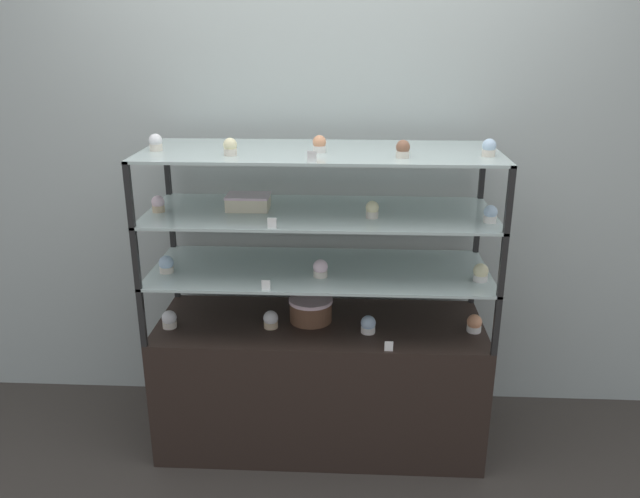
{
  "coord_description": "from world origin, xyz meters",
  "views": [
    {
      "loc": [
        0.13,
        -2.59,
        1.89
      ],
      "look_at": [
        0.0,
        0.0,
        0.98
      ],
      "focal_mm": 35.0,
      "sensor_mm": 36.0,
      "label": 1
    }
  ],
  "objects": [
    {
      "name": "cupcake_5",
      "position": [
        0.01,
        -0.09,
        0.92
      ],
      "size": [
        0.06,
        0.06,
        0.08
      ],
      "color": "beige",
      "rests_on": "display_riser_lower"
    },
    {
      "name": "cupcake_4",
      "position": [
        -0.67,
        -0.08,
        0.92
      ],
      "size": [
        0.06,
        0.06,
        0.08
      ],
      "color": "beige",
      "rests_on": "display_riser_lower"
    },
    {
      "name": "cupcake_1",
      "position": [
        -0.22,
        -0.06,
        0.66
      ],
      "size": [
        0.07,
        0.07,
        0.08
      ],
      "color": "#CCB28C",
      "rests_on": "display_base"
    },
    {
      "name": "back_wall",
      "position": [
        0.0,
        0.42,
        1.3
      ],
      "size": [
        8.0,
        0.05,
        2.6
      ],
      "color": "#A8B2AD",
      "rests_on": "ground_plane"
    },
    {
      "name": "cupcake_14",
      "position": [
        0.68,
        -0.1,
        1.45
      ],
      "size": [
        0.06,
        0.06,
        0.07
      ],
      "color": "beige",
      "rests_on": "display_riser_upper"
    },
    {
      "name": "price_tag_1",
      "position": [
        -0.21,
        -0.26,
        0.91
      ],
      "size": [
        0.04,
        0.0,
        0.04
      ],
      "color": "white",
      "rests_on": "display_riser_lower"
    },
    {
      "name": "cupcake_7",
      "position": [
        -0.7,
        -0.04,
        1.18
      ],
      "size": [
        0.06,
        0.06,
        0.07
      ],
      "color": "#CCB28C",
      "rests_on": "display_riser_middle"
    },
    {
      "name": "ground_plane",
      "position": [
        0.0,
        0.0,
        0.0
      ],
      "size": [
        20.0,
        20.0,
        0.0
      ],
      "primitive_type": "plane",
      "color": "#38332D"
    },
    {
      "name": "cupcake_12",
      "position": [
        -0.0,
        -0.05,
        1.45
      ],
      "size": [
        0.06,
        0.06,
        0.07
      ],
      "color": "white",
      "rests_on": "display_riser_upper"
    },
    {
      "name": "display_riser_upper",
      "position": [
        0.0,
        0.0,
        1.4
      ],
      "size": [
        1.5,
        0.55,
        0.27
      ],
      "color": "black",
      "rests_on": "display_riser_middle"
    },
    {
      "name": "cupcake_3",
      "position": [
        0.69,
        -0.05,
        0.66
      ],
      "size": [
        0.07,
        0.07,
        0.08
      ],
      "color": "white",
      "rests_on": "display_base"
    },
    {
      "name": "cupcake_11",
      "position": [
        -0.35,
        -0.13,
        1.45
      ],
      "size": [
        0.06,
        0.06,
        0.07
      ],
      "color": "beige",
      "rests_on": "display_riser_upper"
    },
    {
      "name": "cupcake_13",
      "position": [
        0.33,
        -0.14,
        1.45
      ],
      "size": [
        0.06,
        0.06,
        0.07
      ],
      "color": "beige",
      "rests_on": "display_riser_upper"
    },
    {
      "name": "cupcake_0",
      "position": [
        -0.68,
        -0.08,
        0.66
      ],
      "size": [
        0.07,
        0.07,
        0.08
      ],
      "color": "beige",
      "rests_on": "display_base"
    },
    {
      "name": "cupcake_6",
      "position": [
        0.69,
        -0.11,
        0.92
      ],
      "size": [
        0.06,
        0.06,
        0.08
      ],
      "color": "white",
      "rests_on": "display_riser_lower"
    },
    {
      "name": "cupcake_8",
      "position": [
        0.22,
        -0.08,
        1.18
      ],
      "size": [
        0.06,
        0.06,
        0.07
      ],
      "color": "beige",
      "rests_on": "display_riser_middle"
    },
    {
      "name": "cupcake_10",
      "position": [
        -0.68,
        -0.04,
        1.45
      ],
      "size": [
        0.06,
        0.06,
        0.07
      ],
      "color": "beige",
      "rests_on": "display_riser_upper"
    },
    {
      "name": "price_tag_0",
      "position": [
        0.3,
        -0.26,
        0.64
      ],
      "size": [
        0.04,
        0.0,
        0.04
      ],
      "color": "white",
      "rests_on": "display_base"
    },
    {
      "name": "display_riser_lower",
      "position": [
        0.0,
        0.0,
        0.87
      ],
      "size": [
        1.5,
        0.55,
        0.27
      ],
      "color": "black",
      "rests_on": "display_base"
    },
    {
      "name": "display_base",
      "position": [
        0.0,
        0.0,
        0.31
      ],
      "size": [
        1.5,
        0.55,
        0.62
      ],
      "color": "black",
      "rests_on": "ground_plane"
    },
    {
      "name": "cupcake_2",
      "position": [
        0.22,
        -0.09,
        0.66
      ],
      "size": [
        0.07,
        0.07,
        0.08
      ],
      "color": "white",
      "rests_on": "display_base"
    },
    {
      "name": "price_tag_2",
      "position": [
        -0.18,
        -0.26,
        1.17
      ],
      "size": [
        0.04,
        0.0,
        0.04
      ],
      "color": "white",
      "rests_on": "display_riser_middle"
    },
    {
      "name": "display_riser_middle",
      "position": [
        0.0,
        0.0,
        1.14
      ],
      "size": [
        1.5,
        0.55,
        0.27
      ],
      "color": "black",
      "rests_on": "display_riser_lower"
    },
    {
      "name": "cupcake_9",
      "position": [
        0.7,
        -0.13,
        1.18
      ],
      "size": [
        0.06,
        0.06,
        0.07
      ],
      "color": "white",
      "rests_on": "display_riser_middle"
    },
    {
      "name": "sheet_cake_frosted",
      "position": [
        -0.31,
        0.02,
        1.18
      ],
      "size": [
        0.19,
        0.14,
        0.07
      ],
      "color": "beige",
      "rests_on": "display_riser_middle"
    },
    {
      "name": "layer_cake_centerpiece",
      "position": [
        -0.04,
        0.02,
        0.67
      ],
      "size": [
        0.2,
        0.2,
        0.11
      ],
      "color": "brown",
      "rests_on": "display_base"
    },
    {
      "name": "price_tag_3",
      "position": [
        -0.02,
        -0.26,
        1.44
      ],
      "size": [
        0.04,
        0.0,
        0.04
      ],
      "color": "white",
      "rests_on": "display_riser_upper"
    }
  ]
}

